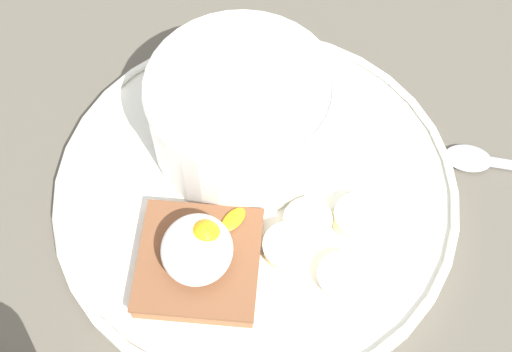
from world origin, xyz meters
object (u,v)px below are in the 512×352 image
(banana_slice_left, at_px, (356,217))
(banana_slice_right, at_px, (287,247))
(spoon, at_px, (507,164))
(oatmeal_bowl, at_px, (242,113))
(poached_egg, at_px, (198,247))
(toast_slice, at_px, (199,262))
(banana_slice_front, at_px, (307,222))
(banana_slice_back, at_px, (340,276))

(banana_slice_left, distance_m, banana_slice_right, 0.05)
(banana_slice_left, distance_m, spoon, 0.13)
(banana_slice_left, height_order, banana_slice_right, banana_slice_right)
(oatmeal_bowl, height_order, banana_slice_left, oatmeal_bowl)
(banana_slice_right, relative_size, spoon, 0.33)
(oatmeal_bowl, bearing_deg, poached_egg, -12.99)
(oatmeal_bowl, height_order, toast_slice, oatmeal_bowl)
(poached_egg, bearing_deg, banana_slice_right, 101.75)
(toast_slice, bearing_deg, spoon, 112.36)
(banana_slice_front, height_order, banana_slice_back, banana_slice_back)
(banana_slice_back, bearing_deg, toast_slice, -93.53)
(poached_egg, height_order, banana_slice_front, poached_egg)
(poached_egg, xyz_separation_m, banana_slice_right, (-0.01, 0.06, -0.02))
(toast_slice, height_order, banana_slice_front, toast_slice)
(banana_slice_right, bearing_deg, poached_egg, -78.25)
(poached_egg, xyz_separation_m, banana_slice_left, (-0.04, 0.11, -0.02))
(oatmeal_bowl, xyz_separation_m, poached_egg, (0.11, -0.02, -0.00))
(oatmeal_bowl, height_order, banana_slice_front, oatmeal_bowl)
(oatmeal_bowl, relative_size, banana_slice_back, 3.67)
(poached_egg, xyz_separation_m, banana_slice_back, (0.01, 0.10, -0.02))
(banana_slice_right, bearing_deg, oatmeal_bowl, -159.61)
(banana_slice_left, bearing_deg, toast_slice, -70.57)
(toast_slice, relative_size, spoon, 0.68)
(banana_slice_front, height_order, banana_slice_right, banana_slice_right)
(oatmeal_bowl, xyz_separation_m, banana_slice_back, (0.11, 0.07, -0.03))
(poached_egg, xyz_separation_m, banana_slice_front, (-0.03, 0.07, -0.03))
(oatmeal_bowl, distance_m, spoon, 0.21)
(banana_slice_back, height_order, banana_slice_right, banana_slice_right)
(banana_slice_front, relative_size, banana_slice_back, 1.33)
(oatmeal_bowl, relative_size, spoon, 1.06)
(oatmeal_bowl, xyz_separation_m, banana_slice_right, (0.09, 0.03, -0.03))
(toast_slice, relative_size, banana_slice_right, 2.03)
(oatmeal_bowl, height_order, poached_egg, oatmeal_bowl)
(banana_slice_right, bearing_deg, banana_slice_left, 117.02)
(oatmeal_bowl, bearing_deg, spoon, 86.31)
(toast_slice, relative_size, banana_slice_back, 2.34)
(poached_egg, bearing_deg, spoon, 112.19)
(banana_slice_back, relative_size, spoon, 0.29)
(toast_slice, distance_m, banana_slice_right, 0.06)
(toast_slice, distance_m, poached_egg, 0.02)
(banana_slice_back, bearing_deg, poached_egg, -94.24)
(banana_slice_back, relative_size, banana_slice_right, 0.87)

